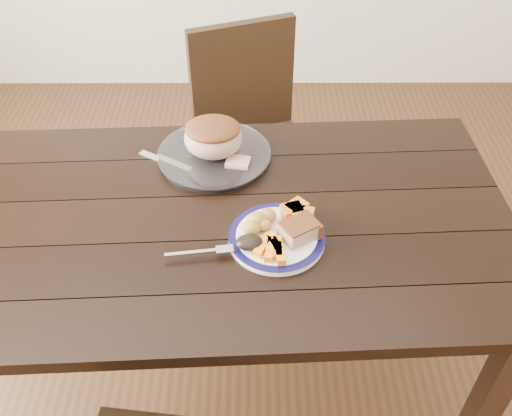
{
  "coord_description": "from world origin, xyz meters",
  "views": [
    {
      "loc": [
        0.08,
        -1.15,
        1.84
      ],
      "look_at": [
        0.08,
        -0.02,
        0.8
      ],
      "focal_mm": 40.0,
      "sensor_mm": 36.0,
      "label": 1
    }
  ],
  "objects_px": {
    "chair_far": "(252,131)",
    "carving_knife": "(198,174)",
    "pork_slice": "(299,231)",
    "roast_joint": "(213,139)",
    "fork": "(204,252)",
    "dinner_plate": "(277,238)",
    "serving_platter": "(214,156)",
    "dining_table": "(228,240)"
  },
  "relations": [
    {
      "from": "carving_knife",
      "to": "dinner_plate",
      "type": "bearing_deg",
      "value": -18.28
    },
    {
      "from": "dining_table",
      "to": "roast_joint",
      "type": "bearing_deg",
      "value": 100.48
    },
    {
      "from": "dining_table",
      "to": "roast_joint",
      "type": "relative_size",
      "value": 9.18
    },
    {
      "from": "pork_slice",
      "to": "carving_knife",
      "type": "relative_size",
      "value": 0.32
    },
    {
      "from": "roast_joint",
      "to": "fork",
      "type": "bearing_deg",
      "value": -90.52
    },
    {
      "from": "serving_platter",
      "to": "roast_joint",
      "type": "height_order",
      "value": "roast_joint"
    },
    {
      "from": "dining_table",
      "to": "fork",
      "type": "relative_size",
      "value": 9.19
    },
    {
      "from": "chair_far",
      "to": "dinner_plate",
      "type": "xyz_separation_m",
      "value": [
        0.07,
        -0.82,
        0.23
      ]
    },
    {
      "from": "dining_table",
      "to": "chair_far",
      "type": "xyz_separation_m",
      "value": [
        0.07,
        0.73,
        -0.13
      ]
    },
    {
      "from": "pork_slice",
      "to": "carving_knife",
      "type": "bearing_deg",
      "value": 135.99
    },
    {
      "from": "pork_slice",
      "to": "roast_joint",
      "type": "xyz_separation_m",
      "value": [
        -0.24,
        0.36,
        0.03
      ]
    },
    {
      "from": "dining_table",
      "to": "carving_knife",
      "type": "relative_size",
      "value": 5.78
    },
    {
      "from": "roast_joint",
      "to": "carving_knife",
      "type": "bearing_deg",
      "value": -118.9
    },
    {
      "from": "dinner_plate",
      "to": "pork_slice",
      "type": "bearing_deg",
      "value": -4.76
    },
    {
      "from": "dining_table",
      "to": "carving_knife",
      "type": "distance_m",
      "value": 0.23
    },
    {
      "from": "serving_platter",
      "to": "roast_joint",
      "type": "bearing_deg",
      "value": 0.0
    },
    {
      "from": "chair_far",
      "to": "roast_joint",
      "type": "distance_m",
      "value": 0.57
    },
    {
      "from": "dinner_plate",
      "to": "serving_platter",
      "type": "height_order",
      "value": "serving_platter"
    },
    {
      "from": "dinner_plate",
      "to": "roast_joint",
      "type": "distance_m",
      "value": 0.41
    },
    {
      "from": "dining_table",
      "to": "fork",
      "type": "distance_m",
      "value": 0.2
    },
    {
      "from": "chair_far",
      "to": "carving_knife",
      "type": "bearing_deg",
      "value": 53.43
    },
    {
      "from": "serving_platter",
      "to": "fork",
      "type": "bearing_deg",
      "value": -90.52
    },
    {
      "from": "chair_far",
      "to": "pork_slice",
      "type": "relative_size",
      "value": 10.14
    },
    {
      "from": "pork_slice",
      "to": "fork",
      "type": "height_order",
      "value": "pork_slice"
    },
    {
      "from": "pork_slice",
      "to": "carving_knife",
      "type": "distance_m",
      "value": 0.4
    },
    {
      "from": "pork_slice",
      "to": "fork",
      "type": "bearing_deg",
      "value": -167.44
    },
    {
      "from": "dining_table",
      "to": "dinner_plate",
      "type": "bearing_deg",
      "value": -34.35
    },
    {
      "from": "dining_table",
      "to": "serving_platter",
      "type": "height_order",
      "value": "serving_platter"
    },
    {
      "from": "dinner_plate",
      "to": "pork_slice",
      "type": "height_order",
      "value": "pork_slice"
    },
    {
      "from": "roast_joint",
      "to": "carving_knife",
      "type": "height_order",
      "value": "roast_joint"
    },
    {
      "from": "dinner_plate",
      "to": "carving_knife",
      "type": "xyz_separation_m",
      "value": [
        -0.23,
        0.27,
        -0.0
      ]
    },
    {
      "from": "dining_table",
      "to": "pork_slice",
      "type": "xyz_separation_m",
      "value": [
        0.19,
        -0.1,
        0.13
      ]
    },
    {
      "from": "serving_platter",
      "to": "carving_knife",
      "type": "distance_m",
      "value": 0.1
    },
    {
      "from": "carving_knife",
      "to": "pork_slice",
      "type": "bearing_deg",
      "value": -12.45
    },
    {
      "from": "chair_far",
      "to": "fork",
      "type": "relative_size",
      "value": 5.22
    },
    {
      "from": "chair_far",
      "to": "fork",
      "type": "height_order",
      "value": "chair_far"
    },
    {
      "from": "dining_table",
      "to": "chair_far",
      "type": "distance_m",
      "value": 0.75
    },
    {
      "from": "pork_slice",
      "to": "fork",
      "type": "xyz_separation_m",
      "value": [
        -0.24,
        -0.05,
        -0.02
      ]
    },
    {
      "from": "serving_platter",
      "to": "pork_slice",
      "type": "distance_m",
      "value": 0.44
    },
    {
      "from": "serving_platter",
      "to": "carving_knife",
      "type": "xyz_separation_m",
      "value": [
        -0.05,
        -0.08,
        -0.0
      ]
    },
    {
      "from": "dinner_plate",
      "to": "serving_platter",
      "type": "distance_m",
      "value": 0.4
    },
    {
      "from": "roast_joint",
      "to": "dinner_plate",
      "type": "bearing_deg",
      "value": -62.79
    }
  ]
}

